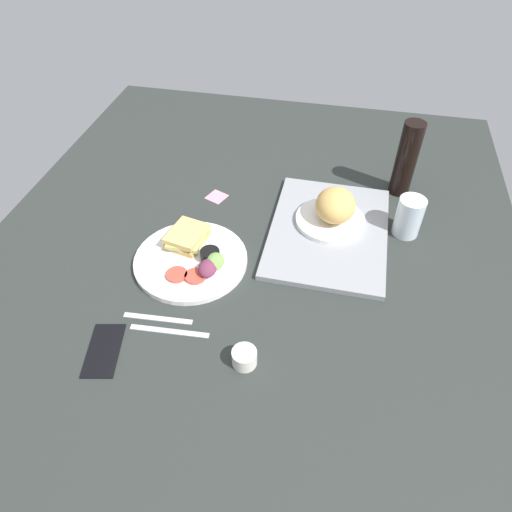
% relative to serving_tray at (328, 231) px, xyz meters
% --- Properties ---
extents(ground_plane, '(1.90, 1.50, 0.03)m').
position_rel_serving_tray_xyz_m(ground_plane, '(0.15, -0.21, -0.02)').
color(ground_plane, '#282D2B').
extents(serving_tray, '(0.45, 0.34, 0.02)m').
position_rel_serving_tray_xyz_m(serving_tray, '(0.00, 0.00, 0.00)').
color(serving_tray, gray).
rests_on(serving_tray, ground_plane).
extents(bread_plate_near, '(0.20, 0.20, 0.10)m').
position_rel_serving_tray_xyz_m(bread_plate_near, '(-0.04, 0.01, 0.05)').
color(bread_plate_near, white).
rests_on(bread_plate_near, serving_tray).
extents(plate_with_salad, '(0.30, 0.30, 0.05)m').
position_rel_serving_tray_xyz_m(plate_with_salad, '(0.19, -0.35, 0.01)').
color(plate_with_salad, white).
rests_on(plate_with_salad, ground_plane).
extents(drinking_glass, '(0.08, 0.08, 0.12)m').
position_rel_serving_tray_xyz_m(drinking_glass, '(-0.05, 0.22, 0.05)').
color(drinking_glass, silver).
rests_on(drinking_glass, ground_plane).
extents(soda_bottle, '(0.06, 0.06, 0.24)m').
position_rel_serving_tray_xyz_m(soda_bottle, '(-0.25, 0.20, 0.11)').
color(soda_bottle, black).
rests_on(soda_bottle, ground_plane).
extents(espresso_cup, '(0.06, 0.06, 0.04)m').
position_rel_serving_tray_xyz_m(espresso_cup, '(0.47, -0.14, 0.01)').
color(espresso_cup, silver).
rests_on(espresso_cup, ground_plane).
extents(fork, '(0.03, 0.17, 0.01)m').
position_rel_serving_tray_xyz_m(fork, '(0.39, -0.37, -0.01)').
color(fork, '#B7B7BC').
rests_on(fork, ground_plane).
extents(knife, '(0.03, 0.19, 0.01)m').
position_rel_serving_tray_xyz_m(knife, '(0.42, -0.33, -0.01)').
color(knife, '#B7B7BC').
rests_on(knife, ground_plane).
extents(cell_phone, '(0.16, 0.10, 0.01)m').
position_rel_serving_tray_xyz_m(cell_phone, '(0.51, -0.46, -0.00)').
color(cell_phone, black).
rests_on(cell_phone, ground_plane).
extents(sticky_note, '(0.07, 0.07, 0.00)m').
position_rel_serving_tray_xyz_m(sticky_note, '(-0.10, -0.36, -0.01)').
color(sticky_note, pink).
rests_on(sticky_note, ground_plane).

